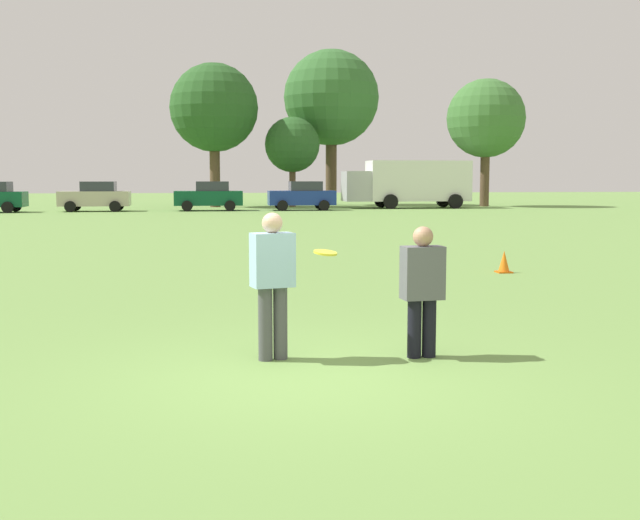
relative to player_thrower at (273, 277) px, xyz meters
The scene contains 13 objects.
ground_plane 1.27m from the player_thrower, 67.70° to the right, with size 194.43×194.43×0.00m, color #6B9347.
player_thrower is the anchor object (origin of this frame).
player_defender 1.71m from the player_thrower, ahead, with size 0.49×0.31×1.51m.
frisbee 0.66m from the player_thrower, ahead, with size 0.27×0.27×0.08m.
traffic_cone 9.33m from the player_thrower, 53.28° to the left, with size 0.32×0.32×0.48m.
parked_car_center 41.06m from the player_thrower, 101.25° to the left, with size 4.23×2.26×1.82m.
parked_car_mid_right 40.38m from the player_thrower, 91.60° to the left, with size 4.23×2.26×1.82m.
parked_car_near_right 40.61m from the player_thrower, 83.34° to the left, with size 4.23×2.26×1.82m.
box_truck 44.54m from the player_thrower, 74.06° to the left, with size 8.53×3.10×3.18m.
tree_center_elm 46.86m from the player_thrower, 90.96° to the left, with size 6.12×6.12×9.95m.
tree_east_birch 46.59m from the player_thrower, 84.26° to the left, with size 3.88×3.88×6.30m.
tree_east_oak 50.36m from the player_thrower, 80.94° to the left, with size 7.06×7.06×11.48m.
tree_far_east_pine 48.85m from the player_thrower, 67.86° to the left, with size 5.54×5.54×9.00m.
Camera 1 is at (-0.92, -7.89, 2.07)m, focal length 43.64 mm.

